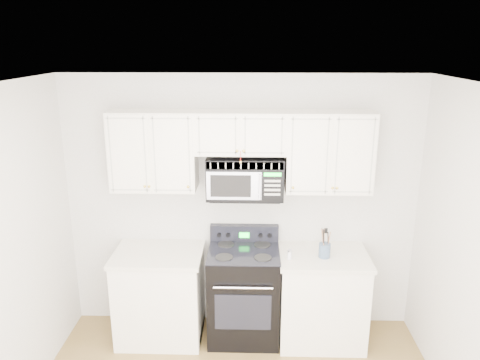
{
  "coord_description": "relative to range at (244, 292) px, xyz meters",
  "views": [
    {
      "loc": [
        0.12,
        -2.67,
        2.89
      ],
      "look_at": [
        0.0,
        1.3,
        1.7
      ],
      "focal_mm": 35.0,
      "sensor_mm": 36.0,
      "label": 1
    }
  ],
  "objects": [
    {
      "name": "shaker_salt",
      "position": [
        0.44,
        -0.12,
        0.48
      ],
      "size": [
        0.04,
        0.04,
        0.09
      ],
      "color": "white",
      "rests_on": "base_cabinet_right"
    },
    {
      "name": "range",
      "position": [
        0.0,
        0.0,
        0.0
      ],
      "size": [
        0.69,
        0.63,
        1.1
      ],
      "color": "black",
      "rests_on": "ground"
    },
    {
      "name": "utensil_crock",
      "position": [
        0.76,
        -0.08,
        0.51
      ],
      "size": [
        0.11,
        0.11,
        0.29
      ],
      "color": "#40556C",
      "rests_on": "base_cabinet_right"
    },
    {
      "name": "base_cabinet_right",
      "position": [
        0.77,
        -0.02,
        -0.06
      ],
      "size": [
        0.86,
        0.65,
        0.92
      ],
      "color": "white",
      "rests_on": "ground"
    },
    {
      "name": "upper_cabinets",
      "position": [
        -0.03,
        0.13,
        1.45
      ],
      "size": [
        2.44,
        0.37,
        0.75
      ],
      "color": "white",
      "rests_on": "ground"
    },
    {
      "name": "base_cabinet_left",
      "position": [
        -0.83,
        -0.02,
        -0.06
      ],
      "size": [
        0.86,
        0.65,
        0.92
      ],
      "color": "white",
      "rests_on": "ground"
    },
    {
      "name": "microwave",
      "position": [
        0.01,
        0.11,
        1.17
      ],
      "size": [
        0.72,
        0.41,
        0.4
      ],
      "color": "black",
      "rests_on": "ground"
    },
    {
      "name": "room",
      "position": [
        -0.03,
        -1.46,
        0.82
      ],
      "size": [
        3.51,
        3.51,
        2.61
      ],
      "color": "olive",
      "rests_on": "ground"
    },
    {
      "name": "shaker_pepper",
      "position": [
        0.43,
        -0.13,
        0.48
      ],
      "size": [
        0.04,
        0.04,
        0.09
      ],
      "color": "white",
      "rests_on": "base_cabinet_right"
    }
  ]
}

